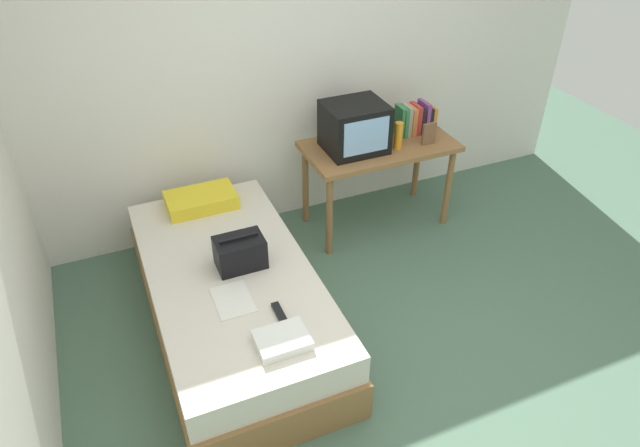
# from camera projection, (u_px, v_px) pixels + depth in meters

# --- Properties ---
(ground_plane) EXTENTS (8.00, 8.00, 0.00)m
(ground_plane) POSITION_uv_depth(u_px,v_px,m) (407.00, 376.00, 3.48)
(ground_plane) COLOR #4C6B56
(wall_back) EXTENTS (5.20, 0.10, 2.60)m
(wall_back) POSITION_uv_depth(u_px,v_px,m) (285.00, 61.00, 4.22)
(wall_back) COLOR silver
(wall_back) RESTS_ON ground
(bed) EXTENTS (1.00, 2.00, 0.48)m
(bed) POSITION_uv_depth(u_px,v_px,m) (233.00, 299.00, 3.69)
(bed) COLOR olive
(bed) RESTS_ON ground
(desk) EXTENTS (1.16, 0.60, 0.72)m
(desk) POSITION_uv_depth(u_px,v_px,m) (379.00, 154.00, 4.44)
(desk) COLOR olive
(desk) RESTS_ON ground
(tv) EXTENTS (0.44, 0.39, 0.36)m
(tv) POSITION_uv_depth(u_px,v_px,m) (355.00, 127.00, 4.22)
(tv) COLOR black
(tv) RESTS_ON desk
(water_bottle) EXTENTS (0.06, 0.06, 0.21)m
(water_bottle) POSITION_uv_depth(u_px,v_px,m) (398.00, 136.00, 4.27)
(water_bottle) COLOR orange
(water_bottle) RESTS_ON desk
(book_row) EXTENTS (0.31, 0.16, 0.24)m
(book_row) POSITION_uv_depth(u_px,v_px,m) (415.00, 119.00, 4.49)
(book_row) COLOR #337F47
(book_row) RESTS_ON desk
(picture_frame) EXTENTS (0.11, 0.02, 0.17)m
(picture_frame) POSITION_uv_depth(u_px,v_px,m) (429.00, 134.00, 4.34)
(picture_frame) COLOR brown
(picture_frame) RESTS_ON desk
(pillow) EXTENTS (0.49, 0.30, 0.10)m
(pillow) POSITION_uv_depth(u_px,v_px,m) (201.00, 200.00, 4.10)
(pillow) COLOR yellow
(pillow) RESTS_ON bed
(handbag) EXTENTS (0.30, 0.20, 0.23)m
(handbag) POSITION_uv_depth(u_px,v_px,m) (240.00, 252.00, 3.53)
(handbag) COLOR black
(handbag) RESTS_ON bed
(magazine) EXTENTS (0.21, 0.29, 0.01)m
(magazine) POSITION_uv_depth(u_px,v_px,m) (233.00, 300.00, 3.32)
(magazine) COLOR white
(magazine) RESTS_ON bed
(remote_dark) EXTENTS (0.04, 0.16, 0.02)m
(remote_dark) POSITION_uv_depth(u_px,v_px,m) (279.00, 312.00, 3.23)
(remote_dark) COLOR black
(remote_dark) RESTS_ON bed
(folded_towel) EXTENTS (0.28, 0.22, 0.05)m
(folded_towel) POSITION_uv_depth(u_px,v_px,m) (282.00, 340.00, 3.04)
(folded_towel) COLOR white
(folded_towel) RESTS_ON bed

